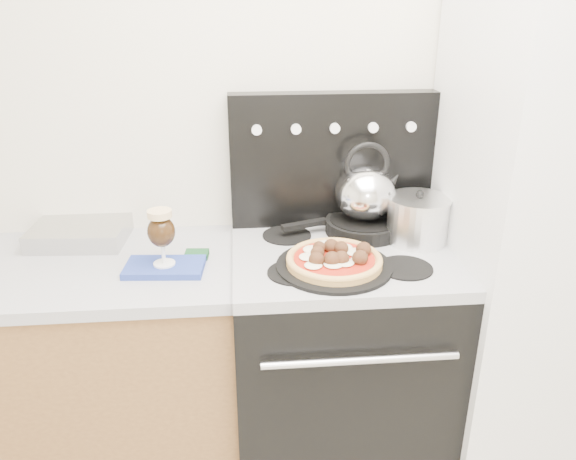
{
  "coord_description": "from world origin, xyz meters",
  "views": [
    {
      "loc": [
        -0.27,
        -0.56,
        1.75
      ],
      "look_at": [
        -0.12,
        1.05,
        1.06
      ],
      "focal_mm": 35.0,
      "sensor_mm": 36.0,
      "label": 1
    }
  ],
  "objects": [
    {
      "name": "room_shell",
      "position": [
        0.0,
        0.29,
        1.25
      ],
      "size": [
        3.52,
        3.01,
        2.52
      ],
      "color": "beige",
      "rests_on": "ground"
    },
    {
      "name": "base_cabinet",
      "position": [
        -1.02,
        1.2,
        0.43
      ],
      "size": [
        1.45,
        0.6,
        0.86
      ],
      "primitive_type": "cube",
      "color": "brown",
      "rests_on": "ground"
    },
    {
      "name": "countertop",
      "position": [
        -1.02,
        1.2,
        0.88
      ],
      "size": [
        1.48,
        0.63,
        0.04
      ],
      "primitive_type": "cube",
      "color": "#ABACB4",
      "rests_on": "base_cabinet"
    },
    {
      "name": "stove_body",
      "position": [
        0.08,
        1.18,
        0.44
      ],
      "size": [
        0.76,
        0.65,
        0.88
      ],
      "primitive_type": "cube",
      "color": "black",
      "rests_on": "ground"
    },
    {
      "name": "cooktop",
      "position": [
        0.08,
        1.18,
        0.9
      ],
      "size": [
        0.76,
        0.65,
        0.04
      ],
      "primitive_type": "cube",
      "color": "#ADADB2",
      "rests_on": "stove_body"
    },
    {
      "name": "backguard",
      "position": [
        0.08,
        1.45,
        1.17
      ],
      "size": [
        0.76,
        0.08,
        0.5
      ],
      "primitive_type": "cube",
      "color": "black",
      "rests_on": "cooktop"
    },
    {
      "name": "fridge",
      "position": [
        0.78,
        1.15,
        0.95
      ],
      "size": [
        0.64,
        0.68,
        1.9
      ],
      "primitive_type": "cube",
      "color": "silver",
      "rests_on": "ground"
    },
    {
      "name": "foil_sheet",
      "position": [
        -0.86,
        1.39,
        0.93
      ],
      "size": [
        0.35,
        0.26,
        0.07
      ],
      "primitive_type": "cube",
      "rotation": [
        0.0,
        0.0,
        -0.06
      ],
      "color": "silver",
      "rests_on": "countertop"
    },
    {
      "name": "oven_mitt",
      "position": [
        -0.52,
        1.12,
        0.91
      ],
      "size": [
        0.27,
        0.17,
        0.02
      ],
      "primitive_type": "cube",
      "rotation": [
        0.0,
        0.0,
        -0.08
      ],
      "color": "#263B96",
      "rests_on": "countertop"
    },
    {
      "name": "beer_glass",
      "position": [
        -0.52,
        1.12,
        1.02
      ],
      "size": [
        0.09,
        0.09,
        0.19
      ],
      "primitive_type": null,
      "rotation": [
        0.0,
        0.0,
        0.01
      ],
      "color": "black",
      "rests_on": "oven_mitt"
    },
    {
      "name": "pizza_pan",
      "position": [
        0.03,
        1.05,
        0.93
      ],
      "size": [
        0.46,
        0.46,
        0.01
      ],
      "primitive_type": "cylinder",
      "rotation": [
        0.0,
        0.0,
        -0.25
      ],
      "color": "black",
      "rests_on": "cooktop"
    },
    {
      "name": "pizza",
      "position": [
        0.03,
        1.05,
        0.95
      ],
      "size": [
        0.31,
        0.31,
        0.04
      ],
      "primitive_type": null,
      "rotation": [
        0.0,
        0.0,
        0.01
      ],
      "color": "#E7BB4A",
      "rests_on": "pizza_pan"
    },
    {
      "name": "skillet",
      "position": [
        0.19,
        1.33,
        0.95
      ],
      "size": [
        0.36,
        0.36,
        0.05
      ],
      "primitive_type": "cylinder",
      "rotation": [
        0.0,
        0.0,
        0.33
      ],
      "color": "black",
      "rests_on": "cooktop"
    },
    {
      "name": "tea_kettle",
      "position": [
        0.19,
        1.33,
        1.09
      ],
      "size": [
        0.28,
        0.28,
        0.25
      ],
      "primitive_type": null,
      "rotation": [
        0.0,
        0.0,
        0.33
      ],
      "color": "white",
      "rests_on": "skillet"
    },
    {
      "name": "stock_pot",
      "position": [
        0.36,
        1.24,
        1.0
      ],
      "size": [
        0.24,
        0.24,
        0.16
      ],
      "primitive_type": "cylinder",
      "rotation": [
        0.0,
        0.0,
        0.14
      ],
      "color": "silver",
      "rests_on": "cooktop"
    }
  ]
}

